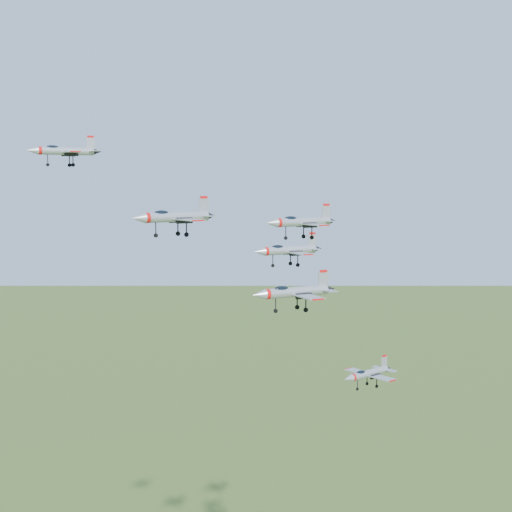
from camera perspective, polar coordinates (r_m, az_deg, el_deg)
jet_lead at (r=106.89m, az=-15.12°, el=8.13°), size 10.78×9.04×2.89m
jet_left_high at (r=98.51m, az=-6.57°, el=3.14°), size 13.18×10.89×3.52m
jet_right_high at (r=95.99m, az=3.63°, el=2.75°), size 11.25×9.43×3.01m
jet_left_low at (r=124.81m, az=2.55°, el=0.48°), size 13.86×11.64×3.72m
jet_right_low at (r=103.74m, az=3.04°, el=-2.87°), size 13.77×11.61×3.71m
jet_trail at (r=129.77m, az=8.92°, el=-9.27°), size 12.46×10.24×3.34m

